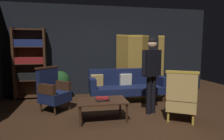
{
  "coord_description": "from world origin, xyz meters",
  "views": [
    {
      "loc": [
        -0.89,
        -3.68,
        1.48
      ],
      "look_at": [
        0.0,
        0.8,
        0.95
      ],
      "focal_mm": 30.5,
      "sensor_mm": 36.0,
      "label": 1
    }
  ],
  "objects": [
    {
      "name": "velvet_couch",
      "position": [
        0.55,
        1.45,
        0.45
      ],
      "size": [
        2.12,
        0.78,
        0.88
      ],
      "color": "#382114",
      "rests_on": "ground_plane"
    },
    {
      "name": "standing_figure",
      "position": [
        0.79,
        0.27,
        1.03
      ],
      "size": [
        0.54,
        0.37,
        1.7
      ],
      "color": "black",
      "rests_on": "ground_plane"
    },
    {
      "name": "ground_plane",
      "position": [
        0.0,
        0.0,
        0.0
      ],
      "size": [
        10.0,
        10.0,
        0.0
      ],
      "primitive_type": "plane",
      "color": "#331E11"
    },
    {
      "name": "armchair_gilt_accent",
      "position": [
        1.21,
        -0.27,
        0.49
      ],
      "size": [
        0.79,
        0.79,
        1.04
      ],
      "color": "gold",
      "rests_on": "ground_plane"
    },
    {
      "name": "book_black_cloth",
      "position": [
        -0.35,
        0.03,
        0.44
      ],
      "size": [
        0.28,
        0.2,
        0.03
      ],
      "primitive_type": "cube",
      "rotation": [
        0.0,
        0.0,
        0.13
      ],
      "color": "black",
      "rests_on": "coffee_table"
    },
    {
      "name": "back_wall",
      "position": [
        0.0,
        2.45,
        1.4
      ],
      "size": [
        7.2,
        0.1,
        2.8
      ],
      "primitive_type": "cube",
      "color": "black",
      "rests_on": "ground_plane"
    },
    {
      "name": "bookshelf",
      "position": [
        -2.15,
        2.19,
        1.07
      ],
      "size": [
        0.9,
        0.32,
        2.05
      ],
      "color": "#382114",
      "rests_on": "ground_plane"
    },
    {
      "name": "armchair_wing_left",
      "position": [
        -1.4,
        0.9,
        0.49
      ],
      "size": [
        0.81,
        0.82,
        1.04
      ],
      "color": "#382114",
      "rests_on": "ground_plane"
    },
    {
      "name": "folding_screen",
      "position": [
        1.27,
        2.33,
        0.99
      ],
      "size": [
        1.72,
        0.37,
        1.9
      ],
      "color": "olive",
      "rests_on": "ground_plane"
    },
    {
      "name": "potted_plant",
      "position": [
        -1.29,
        1.89,
        0.48
      ],
      "size": [
        0.53,
        0.53,
        0.83
      ],
      "color": "brown",
      "rests_on": "ground_plane"
    },
    {
      "name": "coffee_table",
      "position": [
        -0.35,
        0.08,
        0.37
      ],
      "size": [
        1.0,
        0.64,
        0.42
      ],
      "color": "#382114",
      "rests_on": "ground_plane"
    },
    {
      "name": "book_red_leather",
      "position": [
        -0.35,
        0.03,
        0.47
      ],
      "size": [
        0.27,
        0.2,
        0.04
      ],
      "primitive_type": "cube",
      "rotation": [
        0.0,
        0.0,
        -0.23
      ],
      "color": "maroon",
      "rests_on": "book_black_cloth"
    }
  ]
}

